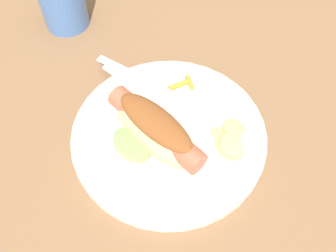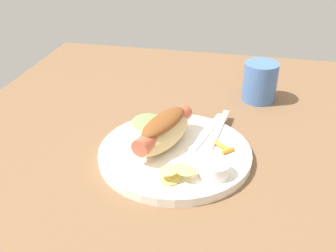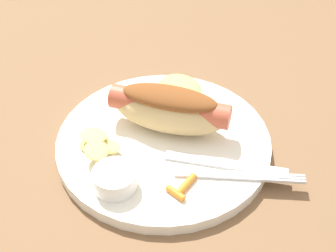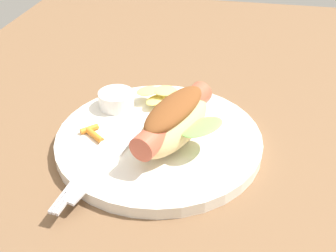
% 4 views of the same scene
% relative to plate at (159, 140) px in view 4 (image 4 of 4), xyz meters
% --- Properties ---
extents(ground_plane, '(1.20, 0.90, 0.02)m').
position_rel_plate_xyz_m(ground_plane, '(0.04, -0.02, -0.02)').
color(ground_plane, brown).
extents(plate, '(0.27, 0.27, 0.02)m').
position_rel_plate_xyz_m(plate, '(0.00, 0.00, 0.00)').
color(plate, white).
rests_on(plate, ground_plane).
extents(hot_dog, '(0.16, 0.12, 0.06)m').
position_rel_plate_xyz_m(hot_dog, '(-0.01, -0.03, 0.04)').
color(hot_dog, '#DBB77A').
rests_on(hot_dog, plate).
extents(sauce_ramekin, '(0.05, 0.05, 0.02)m').
position_rel_plate_xyz_m(sauce_ramekin, '(0.06, 0.08, 0.02)').
color(sauce_ramekin, white).
rests_on(sauce_ramekin, plate).
extents(fork, '(0.15, 0.03, 0.00)m').
position_rel_plate_xyz_m(fork, '(-0.08, 0.07, 0.01)').
color(fork, silver).
rests_on(fork, plate).
extents(knife, '(0.15, 0.05, 0.00)m').
position_rel_plate_xyz_m(knife, '(-0.07, 0.05, 0.01)').
color(knife, silver).
rests_on(knife, plate).
extents(chips_pile, '(0.06, 0.07, 0.02)m').
position_rel_plate_xyz_m(chips_pile, '(0.08, 0.02, 0.02)').
color(chips_pile, '#E2CE68').
rests_on(chips_pile, plate).
extents(carrot_garnish, '(0.04, 0.04, 0.01)m').
position_rel_plate_xyz_m(carrot_garnish, '(-0.02, 0.09, 0.01)').
color(carrot_garnish, orange).
rests_on(carrot_garnish, plate).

